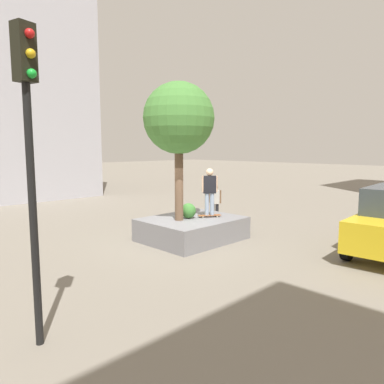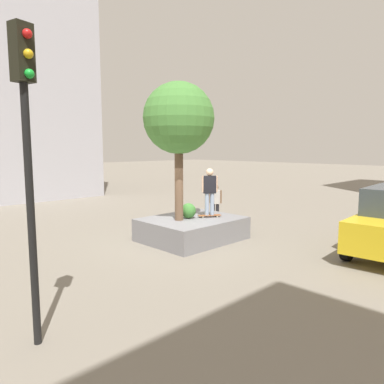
{
  "view_description": "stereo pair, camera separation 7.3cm",
  "coord_description": "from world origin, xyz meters",
  "px_view_note": "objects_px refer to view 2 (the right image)",
  "views": [
    {
      "loc": [
        8.02,
        8.45,
        3.16
      ],
      "look_at": [
        -0.52,
        -0.22,
        1.66
      ],
      "focal_mm": 33.74,
      "sensor_mm": 36.0,
      "label": 1
    },
    {
      "loc": [
        7.96,
        8.5,
        3.16
      ],
      "look_at": [
        -0.52,
        -0.22,
        1.66
      ],
      "focal_mm": 33.74,
      "sensor_mm": 36.0,
      "label": 2
    }
  ],
  "objects_px": {
    "skateboard": "(209,215)",
    "traffic_light_corner": "(27,134)",
    "planter_ledge": "(192,229)",
    "passerby_with_bag": "(216,200)",
    "plaza_tree": "(179,119)",
    "skateboarder": "(210,188)"
  },
  "relations": [
    {
      "from": "skateboard",
      "to": "skateboarder",
      "type": "distance_m",
      "value": 0.95
    },
    {
      "from": "plaza_tree",
      "to": "skateboarder",
      "type": "height_order",
      "value": "plaza_tree"
    },
    {
      "from": "planter_ledge",
      "to": "plaza_tree",
      "type": "bearing_deg",
      "value": -4.07
    },
    {
      "from": "planter_ledge",
      "to": "passerby_with_bag",
      "type": "bearing_deg",
      "value": -151.84
    },
    {
      "from": "skateboarder",
      "to": "traffic_light_corner",
      "type": "distance_m",
      "value": 7.66
    },
    {
      "from": "passerby_with_bag",
      "to": "skateboard",
      "type": "bearing_deg",
      "value": 38.14
    },
    {
      "from": "skateboard",
      "to": "passerby_with_bag",
      "type": "bearing_deg",
      "value": -141.86
    },
    {
      "from": "skateboard",
      "to": "traffic_light_corner",
      "type": "distance_m",
      "value": 7.91
    },
    {
      "from": "plaza_tree",
      "to": "skateboard",
      "type": "bearing_deg",
      "value": 162.74
    },
    {
      "from": "plaza_tree",
      "to": "traffic_light_corner",
      "type": "bearing_deg",
      "value": 27.56
    },
    {
      "from": "planter_ledge",
      "to": "traffic_light_corner",
      "type": "xyz_separation_m",
      "value": [
        6.43,
        3.02,
        2.98
      ]
    },
    {
      "from": "planter_ledge",
      "to": "plaza_tree",
      "type": "height_order",
      "value": "plaza_tree"
    },
    {
      "from": "passerby_with_bag",
      "to": "planter_ledge",
      "type": "bearing_deg",
      "value": 28.16
    },
    {
      "from": "skateboarder",
      "to": "traffic_light_corner",
      "type": "bearing_deg",
      "value": 21.26
    },
    {
      "from": "plaza_tree",
      "to": "skateboarder",
      "type": "distance_m",
      "value": 2.58
    },
    {
      "from": "skateboard",
      "to": "passerby_with_bag",
      "type": "distance_m",
      "value": 3.06
    },
    {
      "from": "skateboard",
      "to": "traffic_light_corner",
      "type": "height_order",
      "value": "traffic_light_corner"
    },
    {
      "from": "traffic_light_corner",
      "to": "passerby_with_bag",
      "type": "height_order",
      "value": "traffic_light_corner"
    },
    {
      "from": "skateboard",
      "to": "plaza_tree",
      "type": "bearing_deg",
      "value": -17.26
    },
    {
      "from": "planter_ledge",
      "to": "skateboarder",
      "type": "bearing_deg",
      "value": 150.99
    },
    {
      "from": "traffic_light_corner",
      "to": "planter_ledge",
      "type": "bearing_deg",
      "value": -154.82
    },
    {
      "from": "planter_ledge",
      "to": "skateboarder",
      "type": "distance_m",
      "value": 1.52
    }
  ]
}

